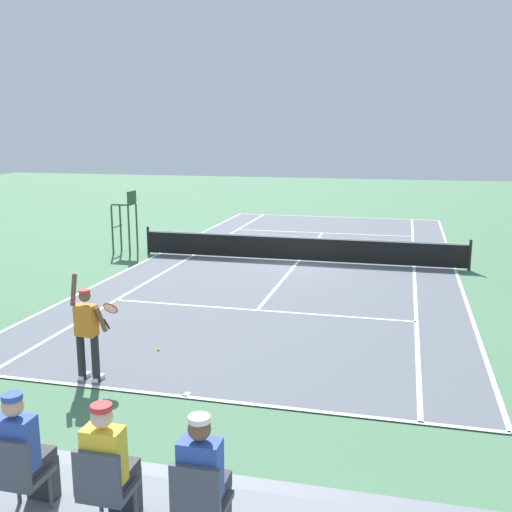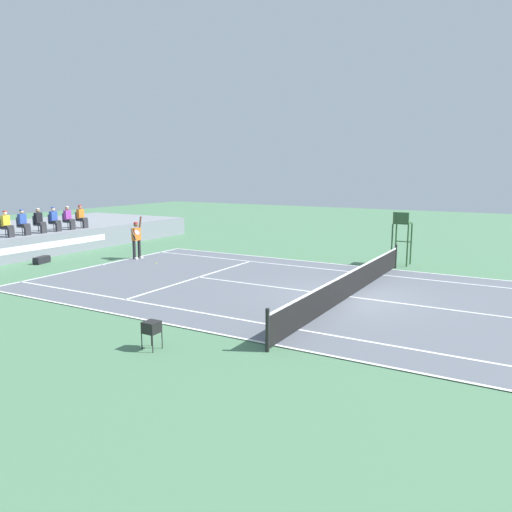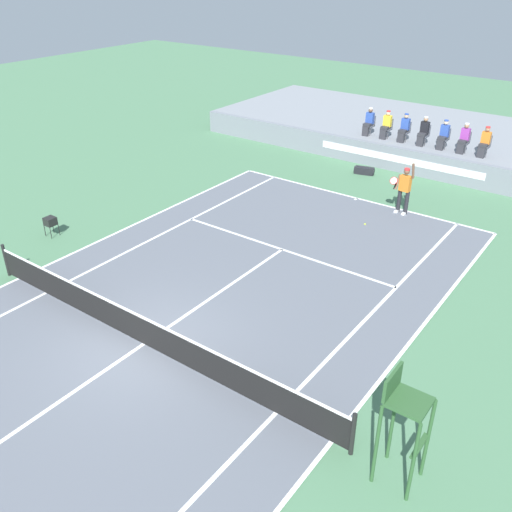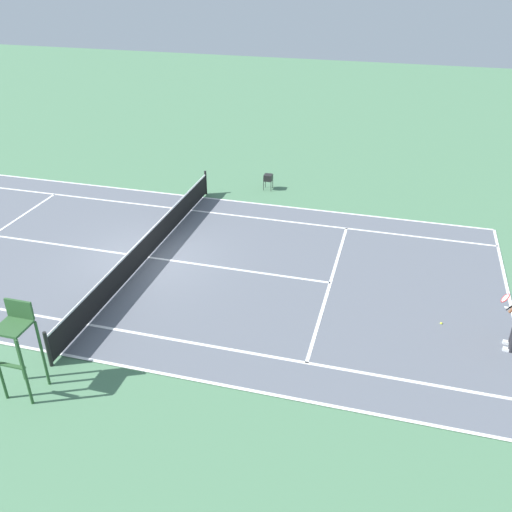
{
  "view_description": "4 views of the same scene",
  "coord_description": "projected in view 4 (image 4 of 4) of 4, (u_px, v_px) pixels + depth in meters",
  "views": [
    {
      "loc": [
        -3.68,
        21.37,
        4.71
      ],
      "look_at": [
        0.61,
        4.07,
        1.0
      ],
      "focal_mm": 42.29,
      "sensor_mm": 36.0,
      "label": 1
    },
    {
      "loc": [
        -15.87,
        -5.38,
        4.26
      ],
      "look_at": [
        0.61,
        4.07,
        1.0
      ],
      "focal_mm": 34.81,
      "sensor_mm": 36.0,
      "label": 2
    },
    {
      "loc": [
        9.04,
        -7.47,
        8.86
      ],
      "look_at": [
        0.61,
        4.07,
        1.0
      ],
      "focal_mm": 38.98,
      "sensor_mm": 36.0,
      "label": 3
    },
    {
      "loc": [
        15.42,
        8.12,
        9.58
      ],
      "look_at": [
        0.61,
        4.07,
        1.0
      ],
      "focal_mm": 39.14,
      "sensor_mm": 36.0,
      "label": 4
    }
  ],
  "objects": [
    {
      "name": "ground_plane",
      "position": [
        149.0,
        258.0,
        19.53
      ],
      "size": [
        80.0,
        80.0,
        0.0
      ],
      "primitive_type": "plane",
      "color": "#4C7A56"
    },
    {
      "name": "court",
      "position": [
        149.0,
        258.0,
        19.52
      ],
      "size": [
        11.08,
        23.88,
        0.03
      ],
      "color": "slate",
      "rests_on": "ground"
    },
    {
      "name": "net",
      "position": [
        147.0,
        245.0,
        19.27
      ],
      "size": [
        11.98,
        0.1,
        1.07
      ],
      "color": "black",
      "rests_on": "ground"
    },
    {
      "name": "tennis_ball",
      "position": [
        441.0,
        323.0,
        16.09
      ],
      "size": [
        0.07,
        0.07,
        0.07
      ],
      "primitive_type": "sphere",
      "color": "#D1E533",
      "rests_on": "ground"
    },
    {
      "name": "umpire_chair",
      "position": [
        18.0,
        338.0,
        13.0
      ],
      "size": [
        0.77,
        0.77,
        2.44
      ],
      "color": "#2D562D",
      "rests_on": "ground"
    },
    {
      "name": "ball_hopper",
      "position": [
        268.0,
        177.0,
        24.72
      ],
      "size": [
        0.36,
        0.36,
        0.7
      ],
      "color": "black",
      "rests_on": "ground"
    }
  ]
}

